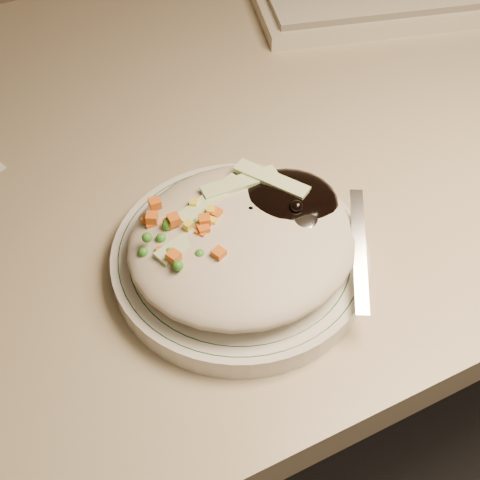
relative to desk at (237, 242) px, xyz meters
name	(u,v)px	position (x,y,z in m)	size (l,w,h in m)	color
desk	(237,242)	(0.00, 0.00, 0.00)	(1.40, 0.70, 0.74)	tan
plate	(240,260)	(-0.09, -0.18, 0.21)	(0.22, 0.22, 0.02)	silver
plate_rim	(240,252)	(-0.09, -0.18, 0.22)	(0.21, 0.21, 0.00)	#144723
meal	(245,234)	(-0.08, -0.18, 0.24)	(0.21, 0.19, 0.05)	#B4AB92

